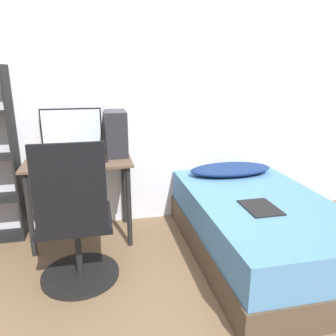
{
  "coord_description": "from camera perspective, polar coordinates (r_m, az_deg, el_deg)",
  "views": [
    {
      "loc": [
        -0.23,
        -1.79,
        1.5
      ],
      "look_at": [
        0.3,
        0.66,
        0.75
      ],
      "focal_mm": 35.0,
      "sensor_mm": 36.0,
      "label": 1
    }
  ],
  "objects": [
    {
      "name": "ground_plane",
      "position": [
        2.34,
        -4.1,
        -23.15
      ],
      "size": [
        14.0,
        14.0,
        0.0
      ],
      "primitive_type": "plane",
      "color": "brown"
    },
    {
      "name": "pillow",
      "position": [
        3.28,
        10.84,
        -0.22
      ],
      "size": [
        0.82,
        0.36,
        0.11
      ],
      "color": "navy",
      "rests_on": "bed"
    },
    {
      "name": "pc_tower",
      "position": [
        3.01,
        -9.05,
        6.01
      ],
      "size": [
        0.19,
        0.34,
        0.4
      ],
      "color": "#232328",
      "rests_on": "desk"
    },
    {
      "name": "mouse",
      "position": [
        2.84,
        -10.92,
        1.32
      ],
      "size": [
        0.06,
        0.09,
        0.02
      ],
      "color": "black",
      "rests_on": "desk"
    },
    {
      "name": "desk",
      "position": [
        3.0,
        -15.13,
        -1.06
      ],
      "size": [
        0.91,
        0.58,
        0.75
      ],
      "color": "brown",
      "rests_on": "ground_plane"
    },
    {
      "name": "office_chair",
      "position": [
        2.43,
        -15.73,
        -10.63
      ],
      "size": [
        0.58,
        0.58,
        1.08
      ],
      "color": "black",
      "rests_on": "ground_plane"
    },
    {
      "name": "monitor",
      "position": [
        3.09,
        -16.41,
        6.51
      ],
      "size": [
        0.53,
        0.18,
        0.42
      ],
      "color": "black",
      "rests_on": "desk"
    },
    {
      "name": "magazine",
      "position": [
        2.56,
        15.79,
        -6.64
      ],
      "size": [
        0.24,
        0.32,
        0.01
      ],
      "color": "black",
      "rests_on": "bed"
    },
    {
      "name": "wall_back",
      "position": [
        3.19,
        -8.28,
        12.02
      ],
      "size": [
        8.0,
        0.05,
        2.5
      ],
      "color": "silver",
      "rests_on": "ground_plane"
    },
    {
      "name": "keyboard",
      "position": [
        2.85,
        -16.28,
        0.98
      ],
      "size": [
        0.43,
        0.12,
        0.02
      ],
      "color": "#33477A",
      "rests_on": "desk"
    },
    {
      "name": "bed",
      "position": [
        2.86,
        15.56,
        -9.92
      ],
      "size": [
        1.08,
        1.81,
        0.51
      ],
      "color": "#4C3D2D",
      "rests_on": "ground_plane"
    }
  ]
}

